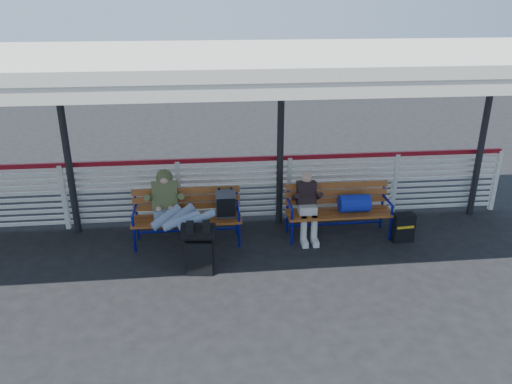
{
  "coord_description": "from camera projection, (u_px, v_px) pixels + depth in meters",
  "views": [
    {
      "loc": [
        0.5,
        -6.5,
        3.96
      ],
      "look_at": [
        1.29,
        1.0,
        0.92
      ],
      "focal_mm": 35.0,
      "sensor_mm": 36.0,
      "label": 1
    }
  ],
  "objects": [
    {
      "name": "traveler_man",
      "position": [
        177.0,
        213.0,
        7.91
      ],
      "size": [
        0.94,
        1.64,
        0.77
      ],
      "color": "#8B99BC",
      "rests_on": "ground"
    },
    {
      "name": "suitcase_side",
      "position": [
        403.0,
        227.0,
        8.44
      ],
      "size": [
        0.37,
        0.25,
        0.5
      ],
      "rotation": [
        0.0,
        0.0,
        0.08
      ],
      "color": "black",
      "rests_on": "ground"
    },
    {
      "name": "fence",
      "position": [
        179.0,
        190.0,
        8.93
      ],
      "size": [
        12.08,
        0.08,
        1.24
      ],
      "color": "silver",
      "rests_on": "ground"
    },
    {
      "name": "ground",
      "position": [
        177.0,
        278.0,
        7.42
      ],
      "size": [
        60.0,
        60.0,
        0.0
      ],
      "primitive_type": "plane",
      "color": "black",
      "rests_on": "ground"
    },
    {
      "name": "luggage_stack",
      "position": [
        199.0,
        246.0,
        7.4
      ],
      "size": [
        0.52,
        0.33,
        0.82
      ],
      "rotation": [
        0.0,
        0.0,
        -0.12
      ],
      "color": "black",
      "rests_on": "ground"
    },
    {
      "name": "bench_left",
      "position": [
        199.0,
        209.0,
        8.3
      ],
      "size": [
        1.8,
        0.56,
        0.92
      ],
      "color": "#A86220",
      "rests_on": "ground"
    },
    {
      "name": "canopy",
      "position": [
        167.0,
        61.0,
        7.09
      ],
      "size": [
        12.6,
        3.6,
        3.16
      ],
      "color": "silver",
      "rests_on": "ground"
    },
    {
      "name": "companion_person",
      "position": [
        307.0,
        206.0,
        8.43
      ],
      "size": [
        0.32,
        0.66,
        1.15
      ],
      "color": "beige",
      "rests_on": "ground"
    },
    {
      "name": "bench_right",
      "position": [
        345.0,
        204.0,
        8.52
      ],
      "size": [
        1.8,
        0.56,
        0.92
      ],
      "color": "#A86220",
      "rests_on": "ground"
    }
  ]
}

